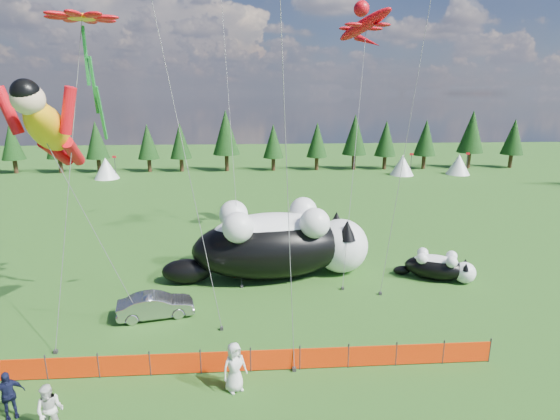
# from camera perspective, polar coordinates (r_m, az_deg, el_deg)

# --- Properties ---
(ground) EXTENTS (160.00, 160.00, 0.00)m
(ground) POSITION_cam_1_polar(r_m,az_deg,el_deg) (21.52, -6.62, -15.69)
(ground) COLOR #0C3309
(ground) RESTS_ON ground
(safety_fence) EXTENTS (22.06, 0.06, 1.10)m
(safety_fence) POSITION_cam_1_polar(r_m,az_deg,el_deg) (18.72, -7.10, -19.03)
(safety_fence) COLOR #262626
(safety_fence) RESTS_ON ground
(tree_line) EXTENTS (90.00, 4.00, 8.00)m
(tree_line) POSITION_cam_1_polar(r_m,az_deg,el_deg) (63.89, -4.89, 8.67)
(tree_line) COLOR black
(tree_line) RESTS_ON ground
(festival_tents) EXTENTS (50.00, 3.20, 2.80)m
(festival_tents) POSITION_cam_1_polar(r_m,az_deg,el_deg) (60.08, 5.69, 5.75)
(festival_tents) COLOR white
(festival_tents) RESTS_ON ground
(cat_large) EXTENTS (12.70, 5.60, 4.59)m
(cat_large) POSITION_cam_1_polar(r_m,az_deg,el_deg) (26.62, 0.00, -4.24)
(cat_large) COLOR black
(cat_large) RESTS_ON ground
(cat_small) EXTENTS (4.54, 2.99, 1.73)m
(cat_small) POSITION_cam_1_polar(r_m,az_deg,el_deg) (28.27, 20.03, -6.95)
(cat_small) COLOR black
(cat_small) RESTS_ON ground
(car) EXTENTS (3.94, 2.05, 1.23)m
(car) POSITION_cam_1_polar(r_m,az_deg,el_deg) (23.33, -15.93, -11.91)
(car) COLOR #A9A9AD
(car) RESTS_ON ground
(spectator_b) EXTENTS (0.91, 0.56, 1.85)m
(spectator_b) POSITION_cam_1_polar(r_m,az_deg,el_deg) (17.38, -27.85, -22.16)
(spectator_b) COLOR silver
(spectator_b) RESTS_ON ground
(spectator_c) EXTENTS (1.17, 1.04, 1.79)m
(spectator_c) POSITION_cam_1_polar(r_m,az_deg,el_deg) (18.79, -32.00, -19.86)
(spectator_c) COLOR black
(spectator_c) RESTS_ON ground
(spectator_e) EXTENTS (1.14, 1.00, 1.97)m
(spectator_e) POSITION_cam_1_polar(r_m,az_deg,el_deg) (17.52, -5.97, -19.73)
(spectator_e) COLOR silver
(spectator_e) RESTS_ON ground
(superhero_kite) EXTENTS (5.09, 5.33, 11.89)m
(superhero_kite) POSITION_cam_1_polar(r_m,az_deg,el_deg) (20.04, -28.04, 9.42)
(superhero_kite) COLOR #FFAE0D
(superhero_kite) RESTS_ON ground
(gecko_kite) EXTENTS (6.41, 12.01, 17.74)m
(gecko_kite) POSITION_cam_1_polar(r_m,az_deg,el_deg) (32.48, 10.98, 22.64)
(gecko_kite) COLOR red
(gecko_kite) RESTS_ON ground
(flower_kite) EXTENTS (4.04, 4.93, 14.28)m
(flower_kite) POSITION_cam_1_polar(r_m,az_deg,el_deg) (21.54, -24.45, 21.48)
(flower_kite) COLOR red
(flower_kite) RESTS_ON ground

